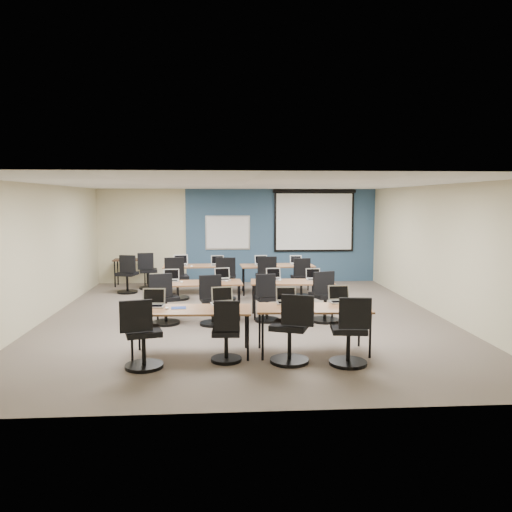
{
  "coord_description": "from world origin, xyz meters",
  "views": [
    {
      "loc": [
        -0.44,
        -9.9,
        2.39
      ],
      "look_at": [
        0.25,
        0.4,
        1.22
      ],
      "focal_mm": 35.0,
      "sensor_mm": 36.0,
      "label": 1
    }
  ],
  "objects": [
    {
      "name": "task_chair_6",
      "position": [
        0.41,
        -0.32,
        0.4
      ],
      "size": [
        0.48,
        0.48,
        0.97
      ],
      "rotation": [
        0.0,
        0.0,
        0.21
      ],
      "color": "black",
      "rests_on": "floor"
    },
    {
      "name": "training_table_mid_right",
      "position": [
        0.96,
        0.1,
        0.68
      ],
      "size": [
        1.68,
        0.7,
        0.73
      ],
      "rotation": [
        0.0,
        0.0,
        -0.06
      ],
      "color": "#93603B",
      "rests_on": "floor"
    },
    {
      "name": "training_table_back_right",
      "position": [
        0.94,
        2.68,
        0.69
      ],
      "size": [
        1.85,
        0.77,
        0.73
      ],
      "rotation": [
        0.0,
        0.0,
        0.06
      ],
      "color": "brown",
      "rests_on": "floor"
    },
    {
      "name": "whiteboard",
      "position": [
        -0.3,
        4.43,
        1.45
      ],
      "size": [
        1.28,
        0.03,
        0.98
      ],
      "color": "silver",
      "rests_on": "wall_back"
    },
    {
      "name": "snack_bowl",
      "position": [
        -0.47,
        -2.46,
        0.77
      ],
      "size": [
        0.31,
        0.31,
        0.07
      ],
      "primitive_type": "imported",
      "rotation": [
        0.0,
        0.0,
        0.05
      ],
      "color": "#9A5F23",
      "rests_on": "training_table_front_left"
    },
    {
      "name": "floor",
      "position": [
        0.0,
        0.0,
        0.0
      ],
      "size": [
        8.0,
        9.0,
        0.02
      ],
      "primitive_type": "cube",
      "color": "#6B6354",
      "rests_on": "ground"
    },
    {
      "name": "laptop_5",
      "position": [
        -0.46,
        0.38,
        0.79
      ],
      "size": [
        0.32,
        0.28,
        0.25
      ],
      "rotation": [
        0.0,
        0.0,
        0.27
      ],
      "color": "#AAAAAA",
      "rests_on": "training_table_mid_left"
    },
    {
      "name": "wall_left",
      "position": [
        -4.0,
        0.0,
        1.35
      ],
      "size": [
        0.04,
        9.0,
        2.7
      ],
      "primitive_type": "cube",
      "color": "beige",
      "rests_on": "ground"
    },
    {
      "name": "mouse_5",
      "position": [
        -0.37,
        0.18,
        0.74
      ],
      "size": [
        0.07,
        0.1,
        0.03
      ],
      "primitive_type": "ellipsoid",
      "rotation": [
        0.0,
        0.0,
        0.14
      ],
      "color": "white",
      "rests_on": "training_table_mid_left"
    },
    {
      "name": "training_table_mid_left",
      "position": [
        -0.93,
        0.11,
        0.68
      ],
      "size": [
        1.73,
        0.72,
        0.73
      ],
      "rotation": [
        0.0,
        0.0,
        0.06
      ],
      "color": "#A17445",
      "rests_on": "floor"
    },
    {
      "name": "task_chair_0",
      "position": [
        -1.6,
        -2.95,
        0.42
      ],
      "size": [
        0.55,
        0.55,
        1.02
      ],
      "rotation": [
        0.0,
        0.0,
        0.27
      ],
      "color": "black",
      "rests_on": "floor"
    },
    {
      "name": "laptop_8",
      "position": [
        -1.52,
        2.75,
        0.8
      ],
      "size": [
        0.36,
        0.3,
        0.27
      ],
      "rotation": [
        0.0,
        0.0,
        0.2
      ],
      "color": "#ACADB2",
      "rests_on": "training_table_back_left"
    },
    {
      "name": "blue_mousepad",
      "position": [
        -1.13,
        -2.3,
        0.73
      ],
      "size": [
        0.25,
        0.21,
        0.01
      ],
      "primitive_type": "cube",
      "rotation": [
        0.0,
        0.0,
        0.1
      ],
      "color": "navy",
      "rests_on": "training_table_front_left"
    },
    {
      "name": "task_chair_1",
      "position": [
        -0.4,
        -2.73,
        0.39
      ],
      "size": [
        0.46,
        0.46,
        0.95
      ],
      "rotation": [
        0.0,
        0.0,
        -0.05
      ],
      "color": "black",
      "rests_on": "floor"
    },
    {
      "name": "wall_right",
      "position": [
        4.0,
        0.0,
        1.35
      ],
      "size": [
        0.04,
        9.0,
        2.7
      ],
      "primitive_type": "cube",
      "color": "beige",
      "rests_on": "ground"
    },
    {
      "name": "spare_chair_a",
      "position": [
        -2.46,
        3.5,
        0.41
      ],
      "size": [
        0.51,
        0.51,
        0.99
      ],
      "rotation": [
        0.0,
        0.0,
        0.18
      ],
      "color": "black",
      "rests_on": "floor"
    },
    {
      "name": "wall_back",
      "position": [
        0.0,
        4.5,
        1.35
      ],
      "size": [
        8.0,
        0.04,
        2.7
      ],
      "primitive_type": "cube",
      "color": "beige",
      "rests_on": "ground"
    },
    {
      "name": "training_table_back_left",
      "position": [
        -1.1,
        2.74,
        0.68
      ],
      "size": [
        1.71,
        0.71,
        0.73
      ],
      "rotation": [
        0.0,
        0.0,
        0.04
      ],
      "color": "brown",
      "rests_on": "floor"
    },
    {
      "name": "laptop_7",
      "position": [
        1.44,
        0.28,
        0.79
      ],
      "size": [
        0.3,
        0.26,
        0.23
      ],
      "rotation": [
        0.0,
        0.0,
        0.01
      ],
      "color": "#AEAEB4",
      "rests_on": "training_table_mid_right"
    },
    {
      "name": "mouse_4",
      "position": [
        -1.28,
        0.1,
        0.74
      ],
      "size": [
        0.06,
        0.1,
        0.03
      ],
      "primitive_type": "ellipsoid",
      "rotation": [
        0.0,
        0.0,
        -0.01
      ],
      "color": "white",
      "rests_on": "training_table_mid_left"
    },
    {
      "name": "mouse_11",
      "position": [
        1.77,
        2.57,
        0.74
      ],
      "size": [
        0.07,
        0.09,
        0.03
      ],
      "primitive_type": "ellipsoid",
      "rotation": [
        0.0,
        0.0,
        -0.14
      ],
      "color": "white",
      "rests_on": "training_table_back_right"
    },
    {
      "name": "laptop_0",
      "position": [
        -1.54,
        -2.14,
        0.8
      ],
      "size": [
        0.36,
        0.3,
        0.27
      ],
      "rotation": [
        0.0,
        0.0,
        -0.05
      ],
      "color": "silver",
      "rests_on": "training_table_front_left"
    },
    {
      "name": "task_chair_10",
      "position": [
        0.62,
        2.05,
        0.43
      ],
      "size": [
        0.57,
        0.57,
        1.04
      ],
      "rotation": [
        0.0,
        0.0,
        0.06
      ],
      "color": "black",
      "rests_on": "floor"
    },
    {
      "name": "mouse_1",
      "position": [
        -0.35,
        -2.36,
        0.74
      ],
      "size": [
        0.08,
        0.11,
        0.03
      ],
      "primitive_type": "ellipsoid",
      "rotation": [
        0.0,
        0.0,
        -0.19
      ],
      "color": "white",
      "rests_on": "training_table_front_left"
    },
    {
      "name": "task_chair_3",
      "position": [
        1.37,
        -3.01,
        0.43
      ],
      "size": [
        0.55,
        0.55,
        1.03
      ],
      "rotation": [
        0.0,
        0.0,
        -0.13
      ],
      "color": "black",
      "rests_on": "floor"
    },
    {
      "name": "task_chair_2",
      "position": [
        0.54,
        -2.85,
        0.44
      ],
      "size": [
        0.6,
        0.58,
        1.05
      ],
      "rotation": [
        0.0,
        0.0,
        -0.36
      ],
      "color": "black",
      "rests_on": "floor"
    },
    {
      "name": "mouse_0",
      "position": [
        -1.3,
        -2.34,
        0.74
      ],
      "size": [
        0.07,
        0.1,
        0.04
      ],
      "primitive_type": "ellipsoid",
      "rotation": [
        0.0,
        0.0,
        -0.05
      ],
      "color": "white",
      "rests_on": "training_table_front_left"
    },
    {
      "name": "laptop_1",
      "position": [
        -0.46,
        -2.02,
        0.79
      ],
      "size": [
        0.35,
        0.3,
        0.26
      ],
      "rotation": [
        0.0,
        0.0,
        0.18
      ],
      "color": "#A8A8B2",
      "rests_on": "training_table_front_left"
    },
    {
      "name": "laptop_11",
      "position": [
        1.44,
        2.76,
        0.79
      ],
      "size": [
        0.3,
        0.26,
        0.23
      ],
      "rotation": [
        0.0,
        0.0,
        -0.05
      ],
      "color": "#ACABB1",
      "rests_on": "training_table_back_right"
    },
    {
      "name": "mouse_6",
      "position": [
        0.72,
        0.18,
        0.74
      ],
      "size": [
        0.07,
        0.1,
        0.03
      ],
      "primitive_type": "ellipsoid",
      "rotation": [
        0.0,
        0.0,
        0.08
      ],
      "color": "white",
      "rests_on": "training_table_mid_right"
    },
    {
      "name": "projector_screen",
      "position": [
        2.2,
        4.41,
        1.89
      ],
      "size": [
        2.4,
        0.1,
        1.82
      ],
      "color": "black",
      "rests_on": "wall_back"
    },
    {
      "name": "blue_accent_panel",
      "position": [
        1.25,
        4.47,
        1.35
      ],
      "size": [
        5.5,
        0.04,
        2.7
      ],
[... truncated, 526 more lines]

